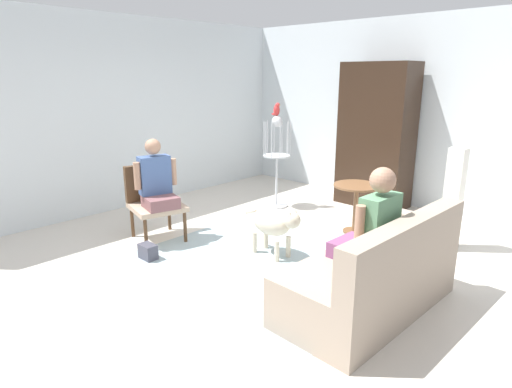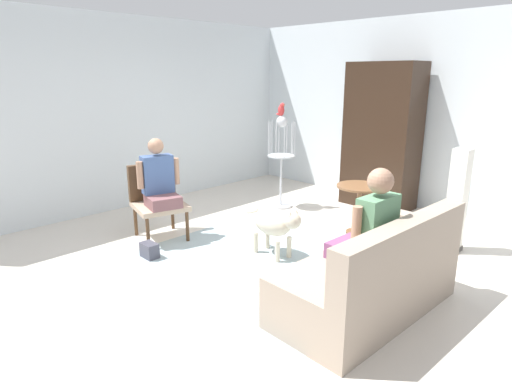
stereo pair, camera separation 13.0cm
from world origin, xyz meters
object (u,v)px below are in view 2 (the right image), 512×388
armchair (156,196)px  armoire_cabinet (382,136)px  column_lamp (457,202)px  round_end_table (359,199)px  person_on_armchair (159,180)px  bird_cage_stand (281,160)px  person_on_couch (370,227)px  couch (374,277)px  dog (274,223)px  parrot (281,110)px  handbag (149,250)px

armchair → armoire_cabinet: armoire_cabinet is taller
column_lamp → round_end_table: bearing=-164.2°
person_on_armchair → bird_cage_stand: bird_cage_stand is taller
armchair → round_end_table: armchair is taller
person_on_couch → round_end_table: size_ratio=1.29×
couch → round_end_table: (-1.15, 1.57, 0.14)m
dog → parrot: 2.24m
couch → person_on_couch: person_on_couch is taller
couch → person_on_armchair: person_on_armchair is taller
round_end_table → person_on_couch: bearing=-55.4°
person_on_couch → dog: person_on_couch is taller
round_end_table → armoire_cabinet: (-0.49, 1.32, 0.63)m
person_on_couch → dog: 1.46m
bird_cage_stand → handbag: (0.28, -2.53, -0.66)m
handbag → column_lamp: bearing=48.8°
parrot → armoire_cabinet: (1.05, 1.14, -0.41)m
person_on_armchair → dog: person_on_armchair is taller
column_lamp → armoire_cabinet: (-1.58, 1.01, 0.50)m
dog → handbag: size_ratio=3.90×
person_on_armchair → armoire_cabinet: size_ratio=0.37×
parrot → column_lamp: parrot is taller
person_on_couch → round_end_table: 1.97m
dog → parrot: size_ratio=4.30×
couch → dog: size_ratio=2.14×
dog → couch: bearing=-10.6°
dog → parrot: parrot is taller
couch → dog: (-1.43, 0.27, 0.07)m
armchair → dog: size_ratio=1.10×
person_on_armchair → round_end_table: 2.54m
round_end_table → column_lamp: size_ratio=0.53×
round_end_table → parrot: bearing=173.3°
couch → person_on_armchair: bearing=-172.8°
armchair → person_on_couch: bearing=5.6°
couch → person_on_armchair: size_ratio=2.19×
person_on_armchair → column_lamp: bearing=39.3°
armchair → person_on_couch: person_on_couch is taller
round_end_table → armoire_cabinet: size_ratio=0.30×
column_lamp → handbag: size_ratio=5.67×
bird_cage_stand → armoire_cabinet: bearing=47.9°
person_on_armchair → dog: size_ratio=0.98×
handbag → parrot: bearing=96.7°
person_on_couch → round_end_table: (-1.10, 1.60, -0.31)m
armoire_cabinet → column_lamp: bearing=-32.6°
parrot → column_lamp: bearing=2.8°
armchair → bird_cage_stand: size_ratio=0.65×
round_end_table → person_on_armchair: bearing=-130.4°
dog → armoire_cabinet: bearing=94.7°
bird_cage_stand → handbag: bearing=-83.6°
person_on_armchair → bird_cage_stand: (0.11, 2.10, -0.03)m
armoire_cabinet → bird_cage_stand: bearing=-132.1°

